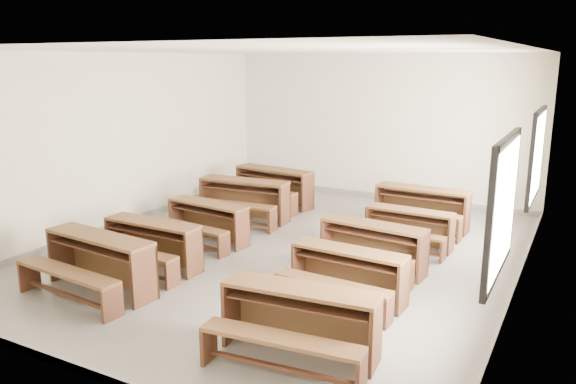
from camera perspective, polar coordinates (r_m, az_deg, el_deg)
The scene contains 11 objects.
room at distance 8.74m, azimuth 0.52°, elevation 7.25°, with size 8.50×8.50×3.20m.
desk_set_0 at distance 7.99m, azimuth -18.81°, elevation -6.51°, with size 1.80×1.04×0.78m.
desk_set_1 at distance 8.66m, azimuth -13.77°, elevation -4.90°, with size 1.60×0.84×0.72m.
desk_set_2 at distance 9.70m, azimuth -8.29°, elevation -2.77°, with size 1.62×0.96×0.69m.
desk_set_3 at distance 10.92m, azimuth -4.61°, elevation -0.51°, with size 1.85×1.06×0.80m.
desk_set_4 at distance 12.02m, azimuth -1.57°, elevation 0.80°, with size 1.87×1.12×0.80m.
desk_set_5 at distance 6.00m, azimuth 1.04°, elevation -12.62°, with size 1.75×1.03×0.75m.
desk_set_6 at distance 7.35m, azimuth 6.02°, elevation -8.01°, with size 1.56×0.87×0.69m.
desk_set_7 at distance 8.39m, azimuth 8.48°, elevation -5.23°, with size 1.67×0.98×0.72m.
desk_set_8 at distance 9.55m, azimuth 12.17°, elevation -3.37°, with size 1.45×0.80×0.64m.
desk_set_9 at distance 10.64m, azimuth 13.35°, elevation -1.31°, with size 1.73×0.93×0.77m.
Camera 1 is at (4.15, -7.68, 3.06)m, focal length 35.00 mm.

